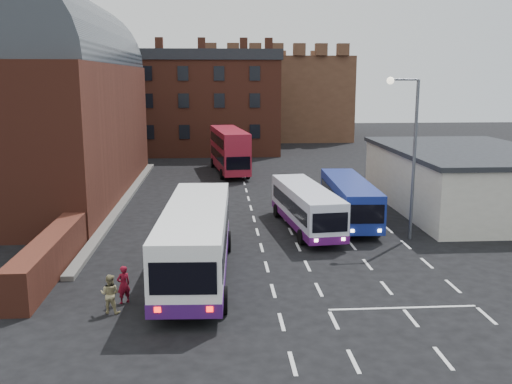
{
  "coord_description": "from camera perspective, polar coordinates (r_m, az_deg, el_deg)",
  "views": [
    {
      "loc": [
        -2.35,
        -24.02,
        9.08
      ],
      "look_at": [
        0.0,
        10.0,
        2.2
      ],
      "focal_mm": 40.0,
      "sensor_mm": 36.0,
      "label": 1
    }
  ],
  "objects": [
    {
      "name": "cream_building",
      "position": [
        42.36,
        20.3,
        1.28
      ],
      "size": [
        10.4,
        16.4,
        4.25
      ],
      "color": "beige",
      "rests_on": "ground"
    },
    {
      "name": "bus_red_double",
      "position": [
        54.77,
        -2.68,
        4.22
      ],
      "size": [
        3.68,
        10.75,
        4.21
      ],
      "rotation": [
        0.0,
        0.0,
        3.27
      ],
      "color": "maroon",
      "rests_on": "ground"
    },
    {
      "name": "castle_keep",
      "position": [
        90.46,
        1.37,
        9.45
      ],
      "size": [
        22.0,
        22.0,
        12.0
      ],
      "primitive_type": "cube",
      "color": "brown",
      "rests_on": "ground"
    },
    {
      "name": "street_lamp",
      "position": [
        32.71,
        15.1,
        4.72
      ],
      "size": [
        1.86,
        0.4,
        9.1
      ],
      "rotation": [
        0.0,
        0.0,
        0.03
      ],
      "color": "#535760",
      "rests_on": "ground"
    },
    {
      "name": "pedestrian_red",
      "position": [
        24.11,
        -13.11,
        -9.0
      ],
      "size": [
        0.69,
        0.64,
        1.59
      ],
      "primitive_type": "imported",
      "rotation": [
        0.0,
        0.0,
        3.75
      ],
      "color": "maroon",
      "rests_on": "ground"
    },
    {
      "name": "railway_station",
      "position": [
        46.92,
        -20.48,
        8.93
      ],
      "size": [
        12.0,
        28.0,
        16.0
      ],
      "color": "#602B1E",
      "rests_on": "ground"
    },
    {
      "name": "ground",
      "position": [
        25.78,
        1.55,
        -9.22
      ],
      "size": [
        180.0,
        180.0,
        0.0
      ],
      "primitive_type": "plane",
      "color": "black"
    },
    {
      "name": "bus_white_inbound",
      "position": [
        34.43,
        5.03,
        -1.29
      ],
      "size": [
        3.21,
        9.74,
        2.61
      ],
      "rotation": [
        0.0,
        0.0,
        3.25
      ],
      "color": "white",
      "rests_on": "ground"
    },
    {
      "name": "pedestrian_beige",
      "position": [
        23.29,
        -14.4,
        -9.83
      ],
      "size": [
        0.87,
        0.74,
        1.57
      ],
      "primitive_type": "imported",
      "rotation": [
        0.0,
        0.0,
        2.93
      ],
      "color": "tan",
      "rests_on": "ground"
    },
    {
      "name": "forecourt_wall",
      "position": [
        28.38,
        -19.94,
        -6.05
      ],
      "size": [
        1.2,
        10.0,
        1.8
      ],
      "primitive_type": "cube",
      "color": "#602B1E",
      "rests_on": "ground"
    },
    {
      "name": "bus_blue",
      "position": [
        36.62,
        9.32,
        -0.57
      ],
      "size": [
        2.75,
        9.87,
        2.67
      ],
      "rotation": [
        0.0,
        0.0,
        3.1
      ],
      "color": "navy",
      "rests_on": "ground"
    },
    {
      "name": "bus_white_outbound",
      "position": [
        26.33,
        -6.03,
        -4.38
      ],
      "size": [
        3.43,
        12.17,
        3.29
      ],
      "rotation": [
        0.0,
        0.0,
        -0.04
      ],
      "color": "white",
      "rests_on": "ground"
    },
    {
      "name": "brick_terrace",
      "position": [
        70.2,
        -7.0,
        8.4
      ],
      "size": [
        22.0,
        10.0,
        11.0
      ],
      "primitive_type": "cube",
      "color": "brown",
      "rests_on": "ground"
    }
  ]
}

